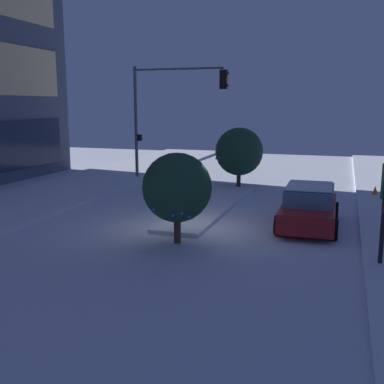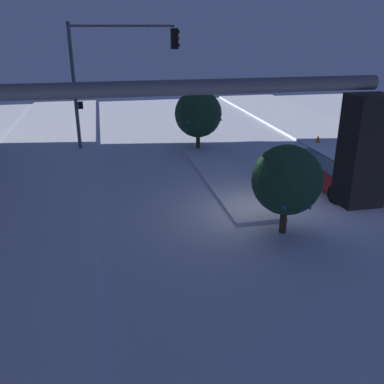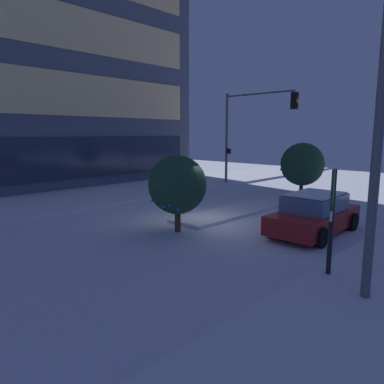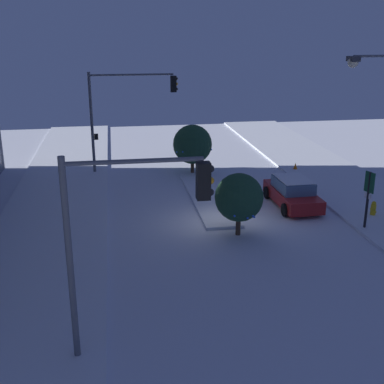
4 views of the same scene
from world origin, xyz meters
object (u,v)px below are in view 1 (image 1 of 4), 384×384
object	(u,v)px
car_near	(309,207)
decorated_tree_left_of_median	(239,152)
traffic_light_corner_far_right	(170,102)
construction_cone	(375,192)
decorated_tree_median	(177,188)

from	to	relation	value
car_near	decorated_tree_left_of_median	size ratio (longest dim) A/B	1.42
traffic_light_corner_far_right	construction_cone	xyz separation A→B (m)	(-1.48, -10.83, -4.15)
decorated_tree_median	construction_cone	bearing A→B (deg)	-33.01
construction_cone	decorated_tree_median	bearing A→B (deg)	146.99
traffic_light_corner_far_right	construction_cone	bearing A→B (deg)	-7.77
traffic_light_corner_far_right	construction_cone	distance (m)	11.70
traffic_light_corner_far_right	decorated_tree_left_of_median	world-z (taller)	traffic_light_corner_far_right
car_near	decorated_tree_left_of_median	distance (m)	8.31
decorated_tree_left_of_median	car_near	bearing A→B (deg)	-149.75
car_near	traffic_light_corner_far_right	world-z (taller)	traffic_light_corner_far_right
traffic_light_corner_far_right	decorated_tree_median	xyz separation A→B (m)	(-11.18, -4.54, -2.66)
construction_cone	traffic_light_corner_far_right	bearing A→B (deg)	82.23
car_near	decorated_tree_left_of_median	bearing A→B (deg)	29.35
car_near	decorated_tree_left_of_median	xyz separation A→B (m)	(7.11, 4.14, 1.15)
decorated_tree_left_of_median	traffic_light_corner_far_right	bearing A→B (deg)	79.82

